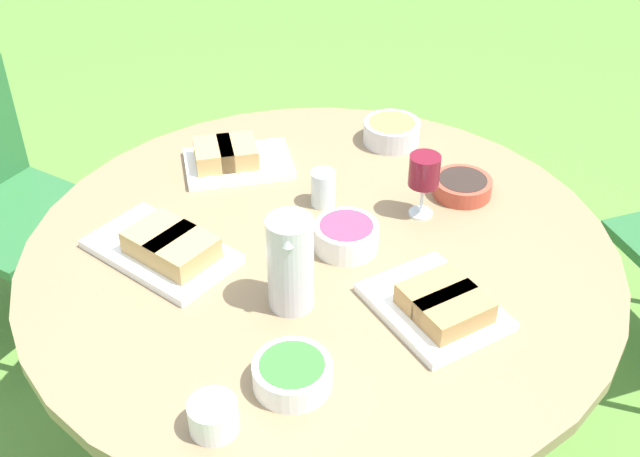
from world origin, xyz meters
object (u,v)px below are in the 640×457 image
(dining_table, at_px, (320,281))
(water_pitcher, at_px, (290,263))
(wine_glass, at_px, (424,173))
(handbag, at_px, (388,184))

(dining_table, distance_m, water_pitcher, 0.29)
(water_pitcher, bearing_deg, dining_table, 164.50)
(water_pitcher, relative_size, wine_glass, 1.32)
(wine_glass, height_order, handbag, wine_glass)
(dining_table, distance_m, handbag, 1.41)
(handbag, bearing_deg, dining_table, -10.14)
(dining_table, bearing_deg, wine_glass, 121.74)
(water_pitcher, height_order, wine_glass, water_pitcher)
(water_pitcher, distance_m, wine_glass, 0.46)
(dining_table, height_order, wine_glass, wine_glass)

